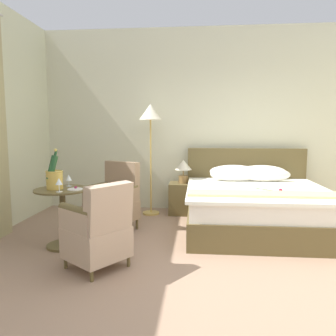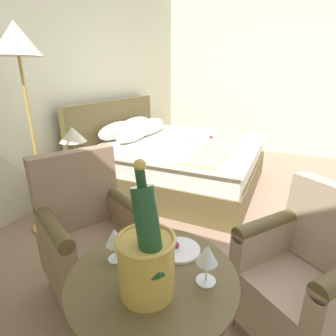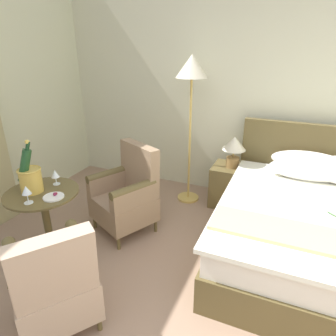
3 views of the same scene
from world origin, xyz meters
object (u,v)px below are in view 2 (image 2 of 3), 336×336
at_px(side_table_round, 154,330).
at_px(armchair_facing_bed, 304,279).
at_px(champagne_bucket, 147,257).
at_px(armchair_by_window, 90,233).
at_px(nightstand, 79,183).
at_px(bedside_lamp, 73,139).
at_px(floor_lamp_brass, 19,57).
at_px(wine_glass_near_edge, 115,238).
at_px(snack_plate, 179,249).
at_px(bed, 174,159).
at_px(wine_glass_near_bucket, 207,256).

height_order(side_table_round, armchair_facing_bed, armchair_facing_bed).
bearing_deg(champagne_bucket, armchair_by_window, 54.82).
xyz_separation_m(nightstand, armchair_by_window, (-0.93, -0.99, 0.16)).
height_order(bedside_lamp, floor_lamp_brass, floor_lamp_brass).
relative_size(wine_glass_near_edge, armchair_by_window, 0.15).
bearing_deg(snack_plate, bed, 24.18).
bearing_deg(bedside_lamp, champagne_bucket, -129.93).
distance_m(bed, wine_glass_near_bucket, 2.69).
bearing_deg(armchair_by_window, wine_glass_near_edge, -128.48).
xyz_separation_m(champagne_bucket, snack_plate, (0.25, -0.01, -0.14)).
relative_size(snack_plate, armchair_facing_bed, 0.20).
bearing_deg(floor_lamp_brass, armchair_facing_bed, -95.56).
bearing_deg(nightstand, side_table_round, -128.70).
bearing_deg(bed, side_table_round, -158.09).
distance_m(bed, snack_plate, 2.50).
bearing_deg(wine_glass_near_edge, nightstand, 48.45).
bearing_deg(nightstand, armchair_by_window, -133.12).
distance_m(champagne_bucket, wine_glass_near_edge, 0.23).
bearing_deg(floor_lamp_brass, side_table_round, -117.06).
height_order(wine_glass_near_edge, armchair_by_window, armchair_by_window).
relative_size(nightstand, wine_glass_near_edge, 3.60).
bearing_deg(armchair_by_window, floor_lamp_brass, 66.82).
relative_size(nightstand, armchair_by_window, 0.54).
distance_m(side_table_round, armchair_by_window, 0.85).
bearing_deg(wine_glass_near_edge, bedside_lamp, 48.45).
xyz_separation_m(champagne_bucket, armchair_facing_bed, (0.70, -0.56, -0.46)).
relative_size(nightstand, bedside_lamp, 1.35).
height_order(bedside_lamp, snack_plate, bedside_lamp).
distance_m(bedside_lamp, wine_glass_near_edge, 2.05).
height_order(nightstand, armchair_facing_bed, armchair_facing_bed).
height_order(side_table_round, champagne_bucket, champagne_bucket).
xyz_separation_m(bed, side_table_round, (-2.43, -0.98, 0.07)).
relative_size(wine_glass_near_bucket, snack_plate, 0.88).
bearing_deg(champagne_bucket, nightstand, 50.06).
height_order(floor_lamp_brass, armchair_facing_bed, floor_lamp_brass).
height_order(floor_lamp_brass, side_table_round, floor_lamp_brass).
height_order(wine_glass_near_bucket, snack_plate, wine_glass_near_bucket).
height_order(floor_lamp_brass, armchair_by_window, floor_lamp_brass).
distance_m(champagne_bucket, armchair_facing_bed, 1.00).
bearing_deg(side_table_round, armchair_facing_bed, -43.18).
bearing_deg(floor_lamp_brass, nightstand, 8.39).
xyz_separation_m(side_table_round, armchair_facing_bed, (0.62, -0.58, -0.02)).
height_order(nightstand, bedside_lamp, bedside_lamp).
bearing_deg(wine_glass_near_bucket, armchair_by_window, 66.75).
relative_size(bed, snack_plate, 11.59).
distance_m(wine_glass_near_edge, armchair_by_window, 0.79).
distance_m(floor_lamp_brass, snack_plate, 1.98).
xyz_separation_m(wine_glass_near_bucket, armchair_facing_bed, (0.57, -0.39, -0.42)).
bearing_deg(champagne_bucket, bedside_lamp, 50.07).
bearing_deg(wine_glass_near_edge, armchair_facing_bed, -51.41).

